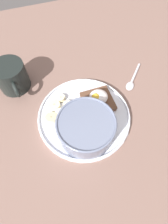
# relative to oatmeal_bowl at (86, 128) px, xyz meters

# --- Properties ---
(ground_plane) EXTENTS (1.20, 1.20, 0.02)m
(ground_plane) POSITION_rel_oatmeal_bowl_xyz_m (-0.01, -0.05, -0.05)
(ground_plane) COLOR #7A5C52
(ground_plane) RESTS_ON ground
(plate) EXTENTS (0.26, 0.26, 0.02)m
(plate) POSITION_rel_oatmeal_bowl_xyz_m (-0.01, -0.05, -0.04)
(plate) COLOR white
(plate) RESTS_ON ground_plane
(oatmeal_bowl) EXTENTS (0.14, 0.14, 0.07)m
(oatmeal_bowl) POSITION_rel_oatmeal_bowl_xyz_m (0.00, 0.00, 0.00)
(oatmeal_bowl) COLOR slate
(oatmeal_bowl) RESTS_ON plate
(toast_slice) EXTENTS (0.08, 0.08, 0.02)m
(toast_slice) POSITION_rel_oatmeal_bowl_xyz_m (-0.06, -0.08, -0.03)
(toast_slice) COLOR brown
(toast_slice) RESTS_ON plate
(poached_egg) EXTENTS (0.07, 0.05, 0.03)m
(poached_egg) POSITION_rel_oatmeal_bowl_xyz_m (-0.06, -0.08, -0.00)
(poached_egg) COLOR white
(poached_egg) RESTS_ON toast_slice
(banana_slice_front) EXTENTS (0.03, 0.03, 0.01)m
(banana_slice_front) POSITION_rel_oatmeal_bowl_xyz_m (0.05, -0.08, -0.03)
(banana_slice_front) COLOR #F5E8BE
(banana_slice_front) RESTS_ON plate
(banana_slice_left) EXTENTS (0.04, 0.04, 0.01)m
(banana_slice_left) POSITION_rel_oatmeal_bowl_xyz_m (0.02, -0.10, -0.03)
(banana_slice_left) COLOR beige
(banana_slice_left) RESTS_ON plate
(banana_slice_back) EXTENTS (0.04, 0.04, 0.01)m
(banana_slice_back) POSITION_rel_oatmeal_bowl_xyz_m (0.06, -0.11, -0.03)
(banana_slice_back) COLOR #F5EDB8
(banana_slice_back) RESTS_ON plate
(banana_slice_right) EXTENTS (0.05, 0.05, 0.02)m
(banana_slice_right) POSITION_rel_oatmeal_bowl_xyz_m (0.07, -0.07, -0.03)
(banana_slice_right) COLOR beige
(banana_slice_right) RESTS_ON plate
(banana_slice_inner) EXTENTS (0.04, 0.04, 0.01)m
(banana_slice_inner) POSITION_rel_oatmeal_bowl_xyz_m (0.03, -0.13, -0.03)
(banana_slice_inner) COLOR beige
(banana_slice_inner) RESTS_ON plate
(coffee_mug) EXTENTS (0.09, 0.13, 0.08)m
(coffee_mug) POSITION_rel_oatmeal_bowl_xyz_m (0.15, -0.23, -0.00)
(coffee_mug) COLOR black
(coffee_mug) RESTS_ON ground_plane
(spoon) EXTENTS (0.09, 0.10, 0.01)m
(spoon) POSITION_rel_oatmeal_bowl_xyz_m (-0.20, -0.13, -0.04)
(spoon) COLOR silver
(spoon) RESTS_ON ground_plane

